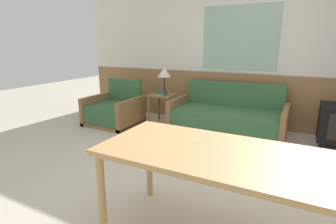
{
  "coord_description": "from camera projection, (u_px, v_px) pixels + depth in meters",
  "views": [
    {
      "loc": [
        0.8,
        -2.25,
        1.5
      ],
      "look_at": [
        -0.9,
        1.02,
        0.53
      ],
      "focal_mm": 28.0,
      "sensor_mm": 36.0,
      "label": 1
    }
  ],
  "objects": [
    {
      "name": "wall_back",
      "position": [
        255.0,
        51.0,
        4.58
      ],
      "size": [
        7.2,
        0.09,
        2.7
      ],
      "color": "#996B42",
      "rests_on": "ground_plane"
    },
    {
      "name": "table_lamp",
      "position": [
        164.0,
        73.0,
        4.87
      ],
      "size": [
        0.25,
        0.25,
        0.49
      ],
      "color": "black",
      "rests_on": "side_table"
    },
    {
      "name": "couch",
      "position": [
        227.0,
        119.0,
        4.49
      ],
      "size": [
        1.89,
        0.89,
        0.83
      ],
      "color": "olive",
      "rests_on": "ground_plane"
    },
    {
      "name": "ground_plane",
      "position": [
        200.0,
        195.0,
        2.67
      ],
      "size": [
        16.0,
        16.0,
        0.0
      ],
      "primitive_type": "plane",
      "color": "beige"
    },
    {
      "name": "armchair",
      "position": [
        115.0,
        111.0,
        5.01
      ],
      "size": [
        0.91,
        0.87,
        0.81
      ],
      "rotation": [
        0.0,
        0.0,
        0.01
      ],
      "color": "olive",
      "rests_on": "ground_plane"
    },
    {
      "name": "side_table",
      "position": [
        163.0,
        100.0,
        4.93
      ],
      "size": [
        0.45,
        0.45,
        0.58
      ],
      "color": "olive",
      "rests_on": "ground_plane"
    },
    {
      "name": "dining_table",
      "position": [
        244.0,
        166.0,
        1.78
      ],
      "size": [
        2.06,
        0.82,
        0.76
      ],
      "color": "tan",
      "rests_on": "ground_plane"
    },
    {
      "name": "book_stack",
      "position": [
        161.0,
        93.0,
        4.83
      ],
      "size": [
        0.24,
        0.18,
        0.05
      ],
      "color": "gold",
      "rests_on": "side_table"
    }
  ]
}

